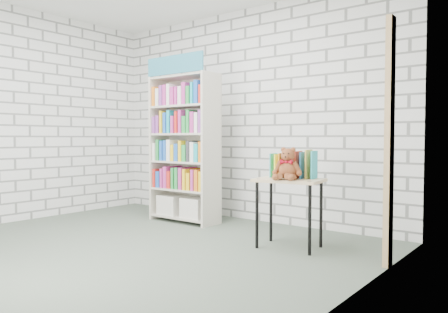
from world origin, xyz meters
The scene contains 7 objects.
ground centered at (0.00, 0.00, 0.00)m, with size 4.50×4.50×0.00m, color #475346.
room_shell centered at (0.00, 0.00, 1.78)m, with size 4.52×4.02×2.81m.
bookshelf centered at (-0.50, 1.36, 0.97)m, with size 0.95×0.37×2.13m.
display_table centered at (1.25, 0.99, 0.59)m, with size 0.70×0.53×0.69m.
table_books centered at (1.24, 1.10, 0.82)m, with size 0.47×0.26×0.27m.
teddy_bear centered at (1.28, 0.90, 0.81)m, with size 0.29×0.28×0.31m.
door_trim centered at (2.23, 0.95, 1.05)m, with size 0.05×0.12×2.10m, color tan.
Camera 1 is at (3.39, -2.78, 1.09)m, focal length 35.00 mm.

